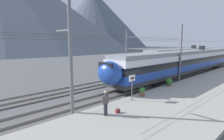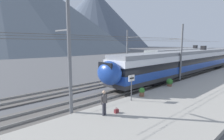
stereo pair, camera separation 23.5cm
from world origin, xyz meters
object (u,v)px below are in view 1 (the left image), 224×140
catenary_mast_far_side (127,51)px  handbag_beside_passenger (118,111)px  catenary_mast_mid (180,53)px  potted_plant_platform_edge (169,82)px  train_far_track (184,57)px  passenger_walking (106,102)px  catenary_mast_west (70,58)px  train_near_platform (187,61)px  potted_plant_by_shelter (142,91)px  platform_sign (132,82)px

catenary_mast_far_side → handbag_beside_passenger: (-12.80, -10.31, -3.30)m
catenary_mast_mid → potted_plant_platform_edge: 5.07m
train_far_track → passenger_walking: size_ratio=16.61×
catenary_mast_mid → catenary_mast_west: bearing=-180.0°
catenary_mast_west → catenary_mast_far_side: catenary_mast_west is taller
handbag_beside_passenger → potted_plant_platform_edge: size_ratio=0.44×
train_near_platform → catenary_mast_west: bearing=-176.1°
train_far_track → passenger_walking: bearing=-164.5°
passenger_walking → potted_plant_by_shelter: bearing=10.3°
train_near_platform → handbag_beside_passenger: train_near_platform is taller
catenary_mast_far_side → potted_plant_platform_edge: size_ratio=46.72×
train_near_platform → passenger_walking: bearing=-170.2°
catenary_mast_west → handbag_beside_passenger: bearing=-47.0°
potted_plant_by_shelter → handbag_beside_passenger: bearing=-164.6°
passenger_walking → handbag_beside_passenger: (0.89, -0.26, -0.81)m
catenary_mast_far_side → platform_sign: bearing=-137.2°
catenary_mast_mid → handbag_beside_passenger: bearing=-170.3°
potted_plant_platform_edge → platform_sign: bearing=-176.5°
potted_plant_by_shelter → platform_sign: bearing=-174.3°
train_far_track → catenary_mast_mid: bearing=-157.8°
potted_plant_platform_edge → train_near_platform: bearing=13.3°
train_near_platform → catenary_mast_far_side: 9.60m
catenary_mast_far_side → potted_plant_platform_edge: bearing=-108.8°
catenary_mast_mid → passenger_walking: catenary_mast_mid is taller
train_near_platform → platform_sign: bearing=-170.7°
catenary_mast_west → potted_plant_platform_edge: 12.44m
catenary_mast_mid → catenary_mast_far_side: 8.03m
train_near_platform → potted_plant_by_shelter: 15.56m
train_near_platform → catenary_mast_mid: (-5.97, -1.48, 1.60)m
train_near_platform → catenary_mast_west: 22.01m
catenary_mast_west → passenger_walking: size_ratio=23.84×
train_near_platform → catenary_mast_far_side: size_ratio=0.87×
platform_sign → potted_plant_by_shelter: (1.65, 0.17, -1.13)m
catenary_mast_west → passenger_walking: (1.29, -2.08, -2.80)m
catenary_mast_far_side → handbag_beside_passenger: bearing=-141.1°
train_near_platform → catenary_mast_mid: bearing=-166.0°
catenary_mast_mid → passenger_walking: bearing=-171.9°
catenary_mast_far_side → passenger_walking: (-13.68, -10.05, -2.49)m
catenary_mast_far_side → passenger_walking: 17.16m
catenary_mast_mid → platform_sign: bearing=-173.3°
passenger_walking → potted_plant_by_shelter: (5.33, 0.96, -0.50)m
handbag_beside_passenger → potted_plant_platform_edge: (9.79, 1.48, 0.34)m
platform_sign → potted_plant_by_shelter: platform_sign is taller
potted_plant_by_shelter → catenary_mast_west: bearing=170.5°
train_near_platform → potted_plant_by_shelter: size_ratio=44.11×
potted_plant_platform_edge → handbag_beside_passenger: bearing=-171.4°
potted_plant_by_shelter → train_near_platform: bearing=9.7°
passenger_walking → handbag_beside_passenger: size_ratio=4.44×
train_far_track → catenary_mast_mid: size_ratio=0.70×
train_far_track → catenary_mast_mid: (-14.99, -6.11, 1.61)m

